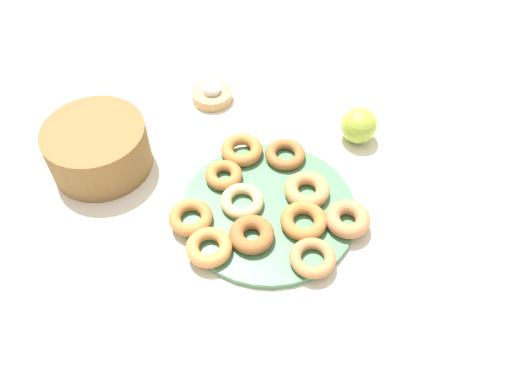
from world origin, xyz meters
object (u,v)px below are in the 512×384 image
at_px(donut_0, 252,234).
at_px(donut_9, 191,218).
at_px(donut_2, 303,222).
at_px(donut_plate, 268,209).
at_px(donut_5, 313,258).
at_px(donut_6, 209,247).
at_px(donut_7, 242,201).
at_px(donut_10, 348,219).
at_px(basket, 98,148).
at_px(apple, 359,125).
at_px(donut_4, 242,150).
at_px(tealight, 212,89).
at_px(donut_3, 224,175).
at_px(donut_1, 307,190).
at_px(candle_holder, 212,95).
at_px(donut_8, 285,154).

distance_m(donut_0, donut_9, 0.13).
relative_size(donut_2, donut_9, 1.05).
bearing_deg(donut_plate, donut_5, -115.30).
distance_m(donut_plate, donut_6, 0.16).
xyz_separation_m(donut_7, donut_10, (0.07, -0.20, 0.00)).
xyz_separation_m(donut_5, basket, (-0.02, 0.51, 0.03)).
height_order(donut_6, apple, apple).
relative_size(donut_4, donut_6, 1.04).
xyz_separation_m(donut_4, donut_5, (-0.16, -0.26, -0.00)).
bearing_deg(tealight, apple, -79.48).
bearing_deg(donut_0, donut_2, -41.33).
distance_m(donut_7, basket, 0.33).
bearing_deg(donut_plate, donut_3, 83.15).
height_order(donut_5, donut_7, same).
bearing_deg(donut_7, tealight, 45.55).
distance_m(donut_2, apple, 0.30).
bearing_deg(donut_7, donut_1, -46.11).
bearing_deg(candle_holder, basket, 165.93).
xyz_separation_m(donut_0, donut_4, (0.18, 0.14, -0.00)).
xyz_separation_m(donut_3, tealight, (0.21, 0.18, 0.01)).
bearing_deg(apple, donut_2, -176.19).
bearing_deg(tealight, donut_5, -123.42).
height_order(donut_2, basket, basket).
bearing_deg(donut_plate, donut_9, 134.94).
distance_m(donut_plate, donut_4, 0.16).
xyz_separation_m(candle_holder, tealight, (0.00, 0.00, 0.02)).
bearing_deg(donut_2, donut_8, 40.73).
relative_size(donut_7, donut_8, 1.01).
relative_size(donut_7, donut_9, 1.01).
relative_size(donut_1, donut_8, 1.06).
xyz_separation_m(donut_5, apple, (0.35, 0.07, 0.02)).
bearing_deg(tealight, donut_7, -134.45).
bearing_deg(donut_9, donut_1, -41.22).
xyz_separation_m(donut_7, apple, (0.31, -0.11, 0.02)).
distance_m(tealight, apple, 0.37).
distance_m(donut_6, apple, 0.45).
height_order(donut_2, donut_3, donut_2).
relative_size(donut_2, donut_5, 1.06).
distance_m(donut_plate, donut_10, 0.16).
bearing_deg(donut_6, tealight, 34.82).
height_order(donut_0, apple, apple).
relative_size(donut_10, candle_holder, 0.90).
bearing_deg(donut_7, donut_6, -176.07).
xyz_separation_m(donut_3, donut_7, (-0.04, -0.07, -0.00)).
distance_m(donut_10, tealight, 0.48).
bearing_deg(donut_plate, donut_8, 16.53).
distance_m(donut_1, donut_9, 0.24).
bearing_deg(donut_0, tealight, 45.59).
relative_size(tealight, basket, 0.21).
xyz_separation_m(donut_plate, donut_8, (0.14, 0.04, 0.02)).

